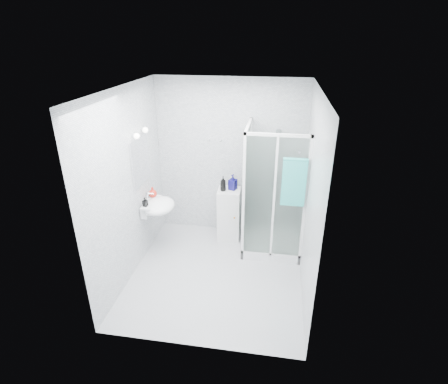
% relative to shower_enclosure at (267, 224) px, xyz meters
% --- Properties ---
extents(room, '(2.40, 2.60, 2.60)m').
position_rel_shower_enclosure_xyz_m(room, '(-0.67, -0.77, 0.85)').
color(room, silver).
rests_on(room, ground).
extents(shower_enclosure, '(0.90, 0.95, 2.00)m').
position_rel_shower_enclosure_xyz_m(shower_enclosure, '(0.00, 0.00, 0.00)').
color(shower_enclosure, silver).
rests_on(shower_enclosure, ground).
extents(wall_basin, '(0.46, 0.56, 0.35)m').
position_rel_shower_enclosure_xyz_m(wall_basin, '(-1.66, -0.32, 0.35)').
color(wall_basin, silver).
rests_on(wall_basin, ground).
extents(mirror, '(0.02, 0.60, 0.70)m').
position_rel_shower_enclosure_xyz_m(mirror, '(-1.85, -0.32, 1.05)').
color(mirror, white).
rests_on(mirror, room).
extents(vanity_lights, '(0.10, 0.40, 0.08)m').
position_rel_shower_enclosure_xyz_m(vanity_lights, '(-1.80, -0.32, 1.47)').
color(vanity_lights, silver).
rests_on(vanity_lights, room).
extents(wall_hooks, '(0.23, 0.06, 0.03)m').
position_rel_shower_enclosure_xyz_m(wall_hooks, '(-0.92, 0.49, 1.17)').
color(wall_hooks, silver).
rests_on(wall_hooks, room).
extents(storage_cabinet, '(0.38, 0.40, 0.88)m').
position_rel_shower_enclosure_xyz_m(storage_cabinet, '(-0.64, 0.26, -0.01)').
color(storage_cabinet, silver).
rests_on(storage_cabinet, ground).
extents(hand_towel, '(0.32, 0.05, 0.69)m').
position_rel_shower_enclosure_xyz_m(hand_towel, '(0.33, -0.40, 0.92)').
color(hand_towel, teal).
rests_on(hand_towel, shower_enclosure).
extents(shampoo_bottle_a, '(0.11, 0.11, 0.25)m').
position_rel_shower_enclosure_xyz_m(shampoo_bottle_a, '(-0.74, 0.22, 0.55)').
color(shampoo_bottle_a, black).
rests_on(shampoo_bottle_a, storage_cabinet).
extents(shampoo_bottle_b, '(0.15, 0.15, 0.25)m').
position_rel_shower_enclosure_xyz_m(shampoo_bottle_b, '(-0.59, 0.29, 0.56)').
color(shampoo_bottle_b, '#100D52').
rests_on(shampoo_bottle_b, storage_cabinet).
extents(soap_dispenser_orange, '(0.14, 0.14, 0.16)m').
position_rel_shower_enclosure_xyz_m(soap_dispenser_orange, '(-1.78, -0.15, 0.50)').
color(soap_dispenser_orange, red).
rests_on(soap_dispenser_orange, wall_basin).
extents(soap_dispenser_black, '(0.08, 0.08, 0.14)m').
position_rel_shower_enclosure_xyz_m(soap_dispenser_black, '(-1.78, -0.47, 0.48)').
color(soap_dispenser_black, black).
rests_on(soap_dispenser_black, wall_basin).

